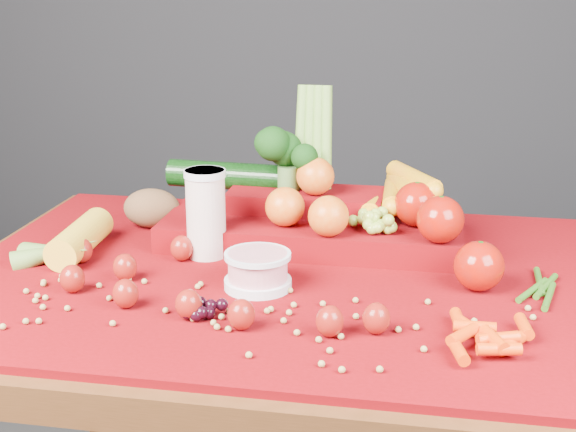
% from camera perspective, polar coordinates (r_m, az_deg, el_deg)
% --- Properties ---
extents(table, '(1.10, 0.80, 0.75)m').
position_cam_1_polar(table, '(1.33, -0.16, -8.27)').
color(table, '#381F0C').
rests_on(table, ground).
extents(red_cloth, '(1.05, 0.75, 0.01)m').
position_cam_1_polar(red_cloth, '(1.29, -0.16, -4.24)').
color(red_cloth, '#650309').
rests_on(red_cloth, table).
extents(milk_glass, '(0.07, 0.07, 0.15)m').
position_cam_1_polar(milk_glass, '(1.34, -5.87, 0.41)').
color(milk_glass, beige).
rests_on(milk_glass, red_cloth).
extents(yogurt_bowl, '(0.10, 0.10, 0.06)m').
position_cam_1_polar(yogurt_bowl, '(1.22, -2.17, -3.80)').
color(yogurt_bowl, silver).
rests_on(yogurt_bowl, red_cloth).
extents(strawberry_scatter, '(0.54, 0.28, 0.05)m').
position_cam_1_polar(strawberry_scatter, '(1.19, -7.33, -4.84)').
color(strawberry_scatter, maroon).
rests_on(strawberry_scatter, red_cloth).
extents(dark_grape_cluster, '(0.06, 0.05, 0.03)m').
position_cam_1_polar(dark_grape_cluster, '(1.13, -5.86, -6.55)').
color(dark_grape_cluster, black).
rests_on(dark_grape_cluster, red_cloth).
extents(soybean_scatter, '(0.84, 0.24, 0.01)m').
position_cam_1_polar(soybean_scatter, '(1.11, -2.07, -7.48)').
color(soybean_scatter, '#A28946').
rests_on(soybean_scatter, red_cloth).
extents(corn_ear, '(0.19, 0.24, 0.06)m').
position_cam_1_polar(corn_ear, '(1.38, -15.68, -2.18)').
color(corn_ear, gold).
rests_on(corn_ear, red_cloth).
extents(potato, '(0.11, 0.08, 0.07)m').
position_cam_1_polar(potato, '(1.52, -9.65, 0.55)').
color(potato, brown).
rests_on(potato, red_cloth).
extents(baby_carrot_pile, '(0.18, 0.18, 0.03)m').
position_cam_1_polar(baby_carrot_pile, '(1.08, 14.42, -8.17)').
color(baby_carrot_pile, red).
rests_on(baby_carrot_pile, red_cloth).
extents(green_bean_pile, '(0.14, 0.12, 0.01)m').
position_cam_1_polar(green_bean_pile, '(1.27, 17.35, -4.92)').
color(green_bean_pile, '#295914').
rests_on(green_bean_pile, red_cloth).
extents(produce_mound, '(0.61, 0.36, 0.27)m').
position_cam_1_polar(produce_mound, '(1.41, 2.75, 0.39)').
color(produce_mound, '#650309').
rests_on(produce_mound, red_cloth).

